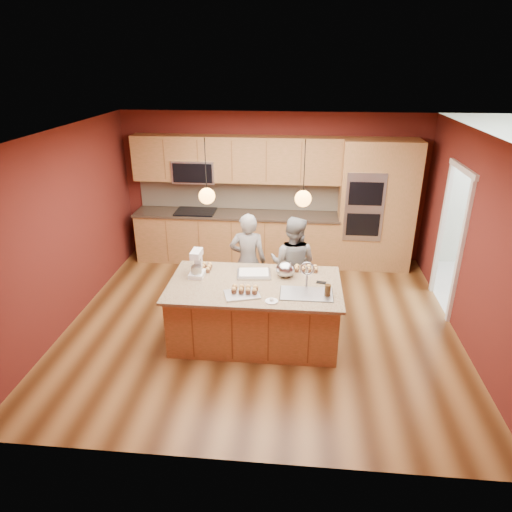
# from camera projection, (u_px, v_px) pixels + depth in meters

# --- Properties ---
(floor) EXTENTS (5.50, 5.50, 0.00)m
(floor) POSITION_uv_depth(u_px,v_px,m) (261.00, 323.00, 6.65)
(floor) COLOR #462710
(floor) RESTS_ON ground
(ceiling) EXTENTS (5.50, 5.50, 0.00)m
(ceiling) POSITION_uv_depth(u_px,v_px,m) (262.00, 133.00, 5.57)
(ceiling) COLOR white
(ceiling) RESTS_ON ground
(wall_back) EXTENTS (5.50, 0.00, 5.50)m
(wall_back) POSITION_uv_depth(u_px,v_px,m) (273.00, 188.00, 8.39)
(wall_back) COLOR #551A15
(wall_back) RESTS_ON ground
(wall_front) EXTENTS (5.50, 0.00, 5.50)m
(wall_front) POSITION_uv_depth(u_px,v_px,m) (236.00, 343.00, 3.83)
(wall_front) COLOR #551A15
(wall_front) RESTS_ON ground
(wall_left) EXTENTS (0.00, 5.00, 5.00)m
(wall_left) POSITION_uv_depth(u_px,v_px,m) (65.00, 229.00, 6.35)
(wall_left) COLOR #551A15
(wall_left) RESTS_ON ground
(wall_right) EXTENTS (0.00, 5.00, 5.00)m
(wall_right) POSITION_uv_depth(u_px,v_px,m) (474.00, 244.00, 5.87)
(wall_right) COLOR #551A15
(wall_right) RESTS_ON ground
(cabinet_run) EXTENTS (3.74, 0.64, 2.30)m
(cabinet_run) POSITION_uv_depth(u_px,v_px,m) (235.00, 210.00, 8.37)
(cabinet_run) COLOR olive
(cabinet_run) RESTS_ON floor
(oven_column) EXTENTS (1.30, 0.62, 2.30)m
(oven_column) POSITION_uv_depth(u_px,v_px,m) (376.00, 206.00, 8.03)
(oven_column) COLOR olive
(oven_column) RESTS_ON floor
(doorway_trim) EXTENTS (0.08, 1.11, 2.20)m
(doorway_trim) POSITION_uv_depth(u_px,v_px,m) (450.00, 242.00, 6.72)
(doorway_trim) COLOR silver
(doorway_trim) RESTS_ON wall_right
(pendant_left) EXTENTS (0.20, 0.20, 0.80)m
(pendant_left) POSITION_uv_depth(u_px,v_px,m) (207.00, 196.00, 5.55)
(pendant_left) COLOR black
(pendant_left) RESTS_ON ceiling
(pendant_right) EXTENTS (0.20, 0.20, 0.80)m
(pendant_right) POSITION_uv_depth(u_px,v_px,m) (303.00, 198.00, 5.45)
(pendant_right) COLOR black
(pendant_right) RESTS_ON ceiling
(island) EXTENTS (2.26, 1.27, 1.21)m
(island) POSITION_uv_depth(u_px,v_px,m) (256.00, 311.00, 6.13)
(island) COLOR olive
(island) RESTS_ON floor
(person_left) EXTENTS (0.55, 0.37, 1.50)m
(person_left) POSITION_uv_depth(u_px,v_px,m) (248.00, 261.00, 6.83)
(person_left) COLOR black
(person_left) RESTS_ON floor
(person_right) EXTENTS (0.83, 0.72, 1.47)m
(person_right) POSITION_uv_depth(u_px,v_px,m) (293.00, 264.00, 6.77)
(person_right) COLOR slate
(person_right) RESTS_ON floor
(stand_mixer) EXTENTS (0.20, 0.28, 0.37)m
(stand_mixer) POSITION_uv_depth(u_px,v_px,m) (197.00, 265.00, 6.13)
(stand_mixer) COLOR white
(stand_mixer) RESTS_ON island
(sheet_cake) EXTENTS (0.49, 0.38, 0.05)m
(sheet_cake) POSITION_uv_depth(u_px,v_px,m) (254.00, 274.00, 6.20)
(sheet_cake) COLOR #BABDC1
(sheet_cake) RESTS_ON island
(cooling_rack) EXTENTS (0.50, 0.42, 0.02)m
(cooling_rack) POSITION_uv_depth(u_px,v_px,m) (242.00, 294.00, 5.68)
(cooling_rack) COLOR #B3B6BA
(cooling_rack) RESTS_ON island
(mixing_bowl) EXTENTS (0.26, 0.26, 0.22)m
(mixing_bowl) POSITION_uv_depth(u_px,v_px,m) (285.00, 269.00, 6.13)
(mixing_bowl) COLOR #ABAEB2
(mixing_bowl) RESTS_ON island
(plate) EXTENTS (0.16, 0.16, 0.01)m
(plate) POSITION_uv_depth(u_px,v_px,m) (272.00, 301.00, 5.52)
(plate) COLOR white
(plate) RESTS_ON island
(tumbler) EXTENTS (0.08, 0.08, 0.15)m
(tumbler) POSITION_uv_depth(u_px,v_px,m) (328.00, 291.00, 5.63)
(tumbler) COLOR #382611
(tumbler) RESTS_ON island
(phone) EXTENTS (0.14, 0.09, 0.01)m
(phone) POSITION_uv_depth(u_px,v_px,m) (321.00, 282.00, 5.99)
(phone) COLOR black
(phone) RESTS_ON island
(cupcakes_left) EXTENTS (0.25, 0.25, 0.08)m
(cupcakes_left) POSITION_uv_depth(u_px,v_px,m) (203.00, 267.00, 6.35)
(cupcakes_left) COLOR tan
(cupcakes_left) RESTS_ON island
(cupcakes_rack) EXTENTS (0.34, 0.17, 0.08)m
(cupcakes_rack) POSITION_uv_depth(u_px,v_px,m) (245.00, 289.00, 5.71)
(cupcakes_rack) COLOR tan
(cupcakes_rack) RESTS_ON island
(cupcakes_right) EXTENTS (0.34, 0.17, 0.08)m
(cupcakes_right) POSITION_uv_depth(u_px,v_px,m) (306.00, 268.00, 6.31)
(cupcakes_right) COLOR tan
(cupcakes_right) RESTS_ON island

